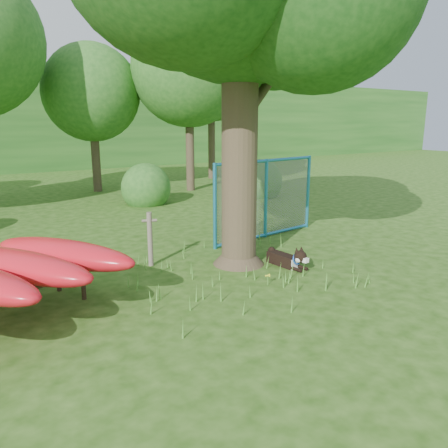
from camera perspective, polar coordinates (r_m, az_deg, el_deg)
ground at (r=7.79m, az=3.74°, el=-9.06°), size 80.00×80.00×0.00m
wooden_post at (r=9.17m, az=-9.64°, el=-1.77°), size 0.31×0.16×1.14m
husky_dog at (r=9.17m, az=8.45°, el=-4.52°), size 0.34×1.14×0.51m
fence_section at (r=11.29m, az=5.49°, el=3.32°), size 3.47×0.49×3.39m
wildflower_clump at (r=8.15m, az=5.77°, el=-6.82°), size 0.09×0.09×0.21m
bg_tree_c at (r=19.64m, az=-16.92°, el=16.06°), size 4.00×4.00×6.12m
bg_tree_d at (r=19.29m, az=-4.65°, el=19.54°), size 4.80×4.80×7.50m
bg_tree_e at (r=23.39m, az=-1.69°, el=18.82°), size 4.60×4.60×7.55m
shrub_right at (r=17.76m, az=4.67°, el=3.62°), size 1.80×1.80×1.80m
shrub_mid at (r=16.30m, az=-10.08°, el=2.59°), size 1.80×1.80×1.80m
wooded_hillside at (r=33.98m, az=-27.00°, el=11.91°), size 80.00×12.00×6.00m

